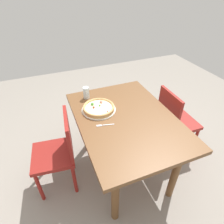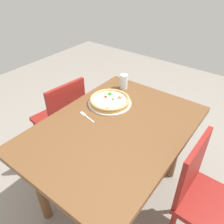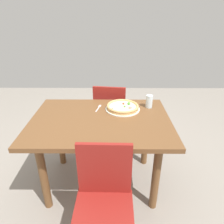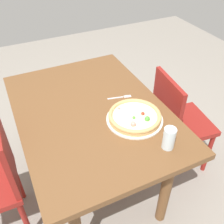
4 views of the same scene
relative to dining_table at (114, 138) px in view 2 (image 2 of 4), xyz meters
name	(u,v)px [view 2 (image 2 of 4)]	position (x,y,z in m)	size (l,w,h in m)	color
ground_plane	(114,193)	(0.00, 0.00, -0.66)	(6.00, 6.00, 0.00)	gray
dining_table	(114,138)	(0.00, 0.00, 0.00)	(1.28, 0.92, 0.77)	brown
chair_near	(204,197)	(0.06, -0.67, -0.17)	(0.41, 0.41, 0.88)	maroon
chair_far	(62,118)	(0.08, 0.67, -0.17)	(0.45, 0.45, 0.88)	maroon
plate	(110,103)	(0.21, 0.20, 0.11)	(0.35, 0.35, 0.01)	silver
pizza	(110,100)	(0.21, 0.20, 0.14)	(0.32, 0.32, 0.05)	tan
fork	(86,116)	(-0.03, 0.24, 0.11)	(0.05, 0.16, 0.00)	silver
drinking_glass	(124,82)	(0.48, 0.26, 0.17)	(0.07, 0.07, 0.13)	silver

